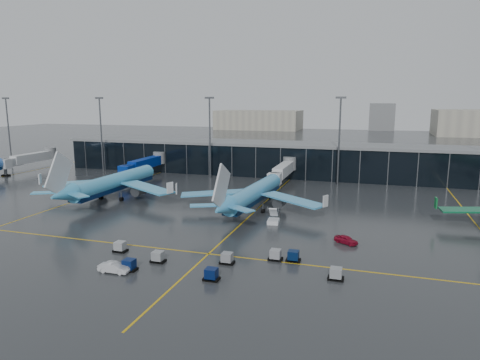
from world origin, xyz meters
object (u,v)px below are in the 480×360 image
(baggage_carts, at_px, (217,261))
(mobile_airstair, at_px, (273,220))
(service_van_red, at_px, (346,240))
(service_van_white, at_px, (114,267))
(airliner_arkefly, at_px, (115,172))
(airliner_klm_near, at_px, (254,183))

(baggage_carts, xyz_separation_m, mobile_airstair, (2.97, 24.52, 0.01))
(service_van_red, relative_size, service_van_white, 0.91)
(service_van_red, bearing_deg, mobile_airstair, 91.52)
(airliner_arkefly, bearing_deg, baggage_carts, -40.09)
(airliner_arkefly, relative_size, airliner_klm_near, 1.07)
(airliner_klm_near, relative_size, baggage_carts, 1.09)
(airliner_arkefly, relative_size, service_van_red, 10.23)
(baggage_carts, bearing_deg, airliner_klm_near, 96.17)
(service_van_white, bearing_deg, baggage_carts, -63.93)
(service_van_white, bearing_deg, mobile_airstair, -28.71)
(service_van_white, bearing_deg, service_van_red, -54.93)
(service_van_red, bearing_deg, airliner_arkefly, 103.66)
(service_van_red, height_order, service_van_white, service_van_white)
(airliner_arkefly, distance_m, service_van_red, 61.05)
(service_van_red, bearing_deg, service_van_white, 157.72)
(service_van_white, bearing_deg, airliner_arkefly, 31.65)
(mobile_airstair, height_order, service_van_red, mobile_airstair)
(airliner_arkefly, distance_m, airliner_klm_near, 36.49)
(mobile_airstair, bearing_deg, airliner_klm_near, 120.19)
(airliner_arkefly, xyz_separation_m, airliner_klm_near, (36.48, -0.66, -0.45))
(airliner_arkefly, height_order, baggage_carts, airliner_arkefly)
(mobile_airstair, relative_size, service_van_white, 0.74)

